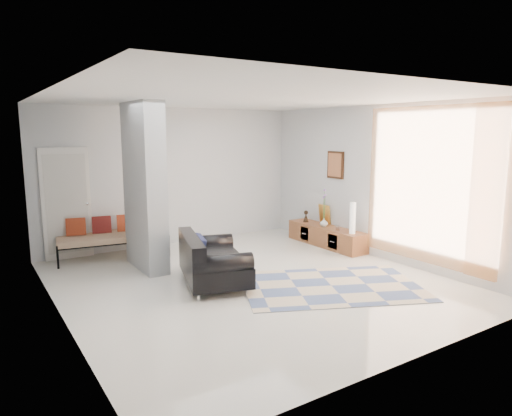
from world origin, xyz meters
TOP-DOWN VIEW (x-y plane):
  - floor at (0.00, 0.00)m, footprint 6.00×6.00m
  - ceiling at (0.00, 0.00)m, footprint 6.00×6.00m
  - wall_back at (0.00, 3.00)m, footprint 6.00×0.00m
  - wall_front at (0.00, -3.00)m, footprint 6.00×0.00m
  - wall_left at (-2.75, 0.00)m, footprint 0.00×6.00m
  - wall_right at (2.75, 0.00)m, footprint 0.00×6.00m
  - partition_column at (-1.10, 1.60)m, footprint 0.35×1.20m
  - hallway_door at (-2.10, 2.96)m, footprint 0.85×0.06m
  - curtain at (2.67, -1.15)m, footprint 0.00×2.55m
  - wall_art at (2.72, 1.09)m, footprint 0.04×0.45m
  - media_console at (2.52, 1.09)m, footprint 0.45×1.95m
  - loveseat at (-0.57, 0.26)m, footprint 1.28×1.71m
  - daybed at (-1.42, 2.63)m, footprint 2.05×1.11m
  - area_rug at (0.90, -0.86)m, footprint 3.13×2.70m
  - cylinder_lamp at (2.50, 0.34)m, footprint 0.11×0.11m
  - bronze_figurine at (2.47, 1.69)m, footprint 0.13×0.13m
  - vase at (2.47, 1.12)m, footprint 0.17×0.17m

SIDE VIEW (x-z plane):
  - floor at x=0.00m, z-range 0.00..0.00m
  - area_rug at x=0.90m, z-range 0.00..0.01m
  - media_console at x=2.52m, z-range -0.20..0.60m
  - loveseat at x=-0.57m, z-range -0.02..0.74m
  - daybed at x=-1.42m, z-range 0.03..0.79m
  - vase at x=2.47m, z-range 0.40..0.57m
  - bronze_figurine at x=2.47m, z-range 0.40..0.65m
  - cylinder_lamp at x=2.50m, z-range 0.40..1.00m
  - hallway_door at x=-2.10m, z-range 0.00..2.04m
  - partition_column at x=-1.10m, z-range 0.00..2.80m
  - wall_back at x=0.00m, z-range -1.60..4.40m
  - wall_front at x=0.00m, z-range -1.60..4.40m
  - wall_left at x=-2.75m, z-range -1.60..4.40m
  - wall_right at x=2.75m, z-range -1.60..4.40m
  - curtain at x=2.67m, z-range 0.17..2.72m
  - wall_art at x=2.72m, z-range 1.38..1.92m
  - ceiling at x=0.00m, z-range 2.80..2.80m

